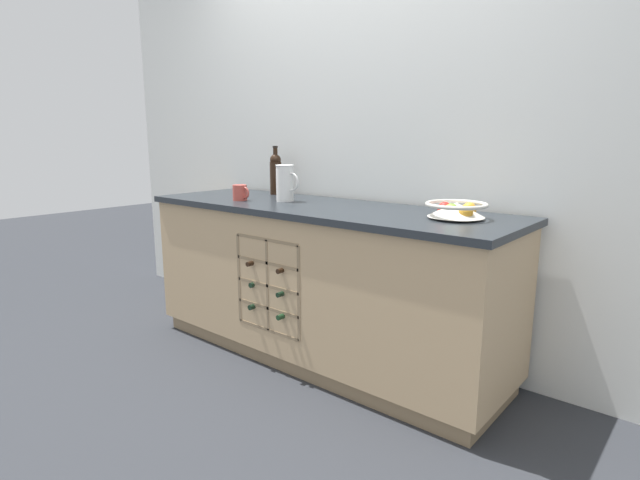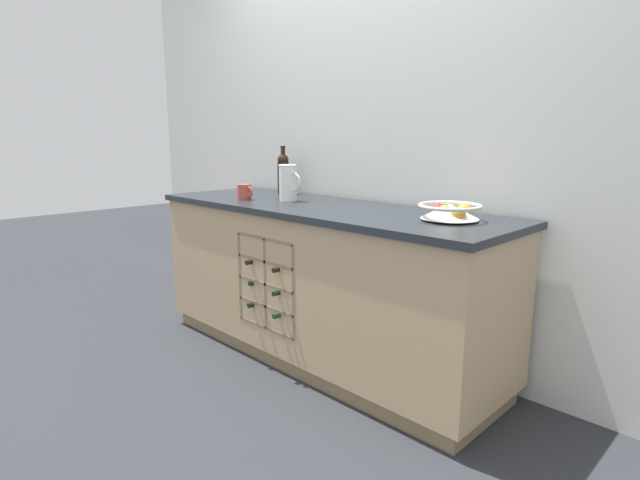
# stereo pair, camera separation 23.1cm
# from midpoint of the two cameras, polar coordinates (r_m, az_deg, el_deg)

# --- Properties ---
(ground_plane) EXTENTS (14.00, 14.00, 0.00)m
(ground_plane) POSITION_cam_midpoint_polar(r_m,az_deg,el_deg) (2.98, 2.28, -13.09)
(ground_plane) COLOR #2D3035
(back_wall) EXTENTS (4.54, 0.06, 2.55)m
(back_wall) POSITION_cam_midpoint_polar(r_m,az_deg,el_deg) (3.01, 7.62, 12.06)
(back_wall) COLOR silver
(back_wall) RESTS_ON ground_plane
(kitchen_island) EXTENTS (2.18, 0.70, 0.88)m
(kitchen_island) POSITION_cam_midpoint_polar(r_m,az_deg,el_deg) (2.82, 2.30, -4.81)
(kitchen_island) COLOR #8B7354
(kitchen_island) RESTS_ON ground_plane
(fruit_bowl) EXTENTS (0.28, 0.28, 0.07)m
(fruit_bowl) POSITION_cam_midpoint_polar(r_m,az_deg,el_deg) (2.32, 17.45, 3.22)
(fruit_bowl) COLOR silver
(fruit_bowl) RESTS_ON kitchen_island
(white_pitcher) EXTENTS (0.16, 0.11, 0.21)m
(white_pitcher) POSITION_cam_midpoint_polar(r_m,az_deg,el_deg) (2.92, -1.38, 6.62)
(white_pitcher) COLOR white
(white_pitcher) RESTS_ON kitchen_island
(ceramic_mug) EXTENTS (0.12, 0.08, 0.09)m
(ceramic_mug) POSITION_cam_midpoint_polar(r_m,az_deg,el_deg) (3.00, -6.42, 5.47)
(ceramic_mug) COLOR #B7473D
(ceramic_mug) RESTS_ON kitchen_island
(standing_wine_bottle) EXTENTS (0.08, 0.08, 0.31)m
(standing_wine_bottle) POSITION_cam_midpoint_polar(r_m,az_deg,el_deg) (3.29, -2.20, 7.70)
(standing_wine_bottle) COLOR black
(standing_wine_bottle) RESTS_ON kitchen_island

